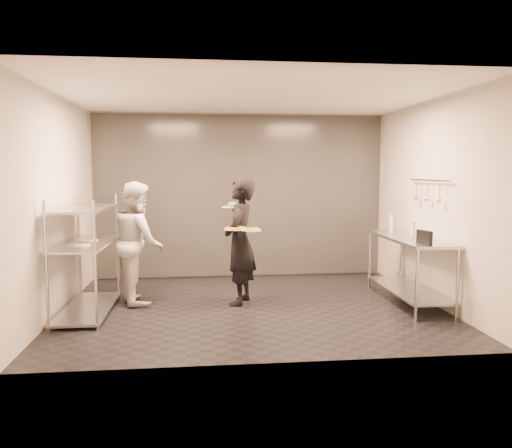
{
  "coord_description": "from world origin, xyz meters",
  "views": [
    {
      "loc": [
        -0.67,
        -6.54,
        1.82
      ],
      "look_at": [
        0.08,
        0.23,
        1.1
      ],
      "focal_mm": 35.0,
      "sensor_mm": 36.0,
      "label": 1
    }
  ],
  "objects": [
    {
      "name": "prep_counter",
      "position": [
        2.18,
        0.0,
        0.63
      ],
      "size": [
        0.6,
        1.8,
        0.92
      ],
      "color": "#B1B4B8",
      "rests_on": "ground"
    },
    {
      "name": "bottle_green",
      "position": [
        2.16,
        0.6,
        1.05
      ],
      "size": [
        0.07,
        0.07,
        0.26
      ],
      "primitive_type": "cylinder",
      "color": "#96A396",
      "rests_on": "prep_counter"
    },
    {
      "name": "waiter",
      "position": [
        -0.15,
        0.19,
        0.86
      ],
      "size": [
        0.59,
        0.73,
        1.73
      ],
      "primitive_type": "imported",
      "rotation": [
        0.0,
        0.0,
        -1.9
      ],
      "color": "black",
      "rests_on": "ground"
    },
    {
      "name": "chef",
      "position": [
        -1.55,
        0.45,
        0.84
      ],
      "size": [
        0.85,
        0.97,
        1.68
      ],
      "primitive_type": "imported",
      "rotation": [
        0.0,
        0.0,
        1.87
      ],
      "color": "beige",
      "rests_on": "ground"
    },
    {
      "name": "utensil_rail",
      "position": [
        2.43,
        -0.0,
        1.55
      ],
      "size": [
        0.07,
        1.2,
        0.31
      ],
      "color": "#B1B4B8",
      "rests_on": "room_shell"
    },
    {
      "name": "bottle_dark",
      "position": [
        2.26,
        0.8,
        1.04
      ],
      "size": [
        0.07,
        0.07,
        0.24
      ],
      "primitive_type": "cylinder",
      "color": "black",
      "rests_on": "prep_counter"
    },
    {
      "name": "room_shell",
      "position": [
        0.0,
        1.18,
        1.4
      ],
      "size": [
        5.0,
        4.0,
        2.8
      ],
      "color": "black",
      "rests_on": "ground"
    },
    {
      "name": "pass_rack",
      "position": [
        -2.15,
        -0.0,
        0.77
      ],
      "size": [
        0.6,
        1.6,
        1.5
      ],
      "color": "#B1B4B8",
      "rests_on": "ground"
    },
    {
      "name": "pizza_plate_far",
      "position": [
        -0.03,
        -0.01,
        1.05
      ],
      "size": [
        0.31,
        0.31,
        0.05
      ],
      "color": "white",
      "rests_on": "waiter"
    },
    {
      "name": "pizza_plate_near",
      "position": [
        -0.22,
        -0.03,
        1.07
      ],
      "size": [
        0.32,
        0.32,
        0.05
      ],
      "color": "white",
      "rests_on": "waiter"
    },
    {
      "name": "pos_monitor",
      "position": [
        2.06,
        -0.72,
        1.01
      ],
      "size": [
        0.11,
        0.25,
        0.18
      ],
      "primitive_type": "cube",
      "rotation": [
        0.0,
        0.0,
        0.25
      ],
      "color": "black",
      "rests_on": "prep_counter"
    },
    {
      "name": "bottle_clear",
      "position": [
        2.26,
        0.06,
        1.03
      ],
      "size": [
        0.06,
        0.06,
        0.21
      ],
      "primitive_type": "cylinder",
      "color": "#96A396",
      "rests_on": "prep_counter"
    },
    {
      "name": "salad_plate",
      "position": [
        -0.23,
        0.49,
        1.34
      ],
      "size": [
        0.31,
        0.31,
        0.07
      ],
      "color": "white",
      "rests_on": "waiter"
    }
  ]
}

